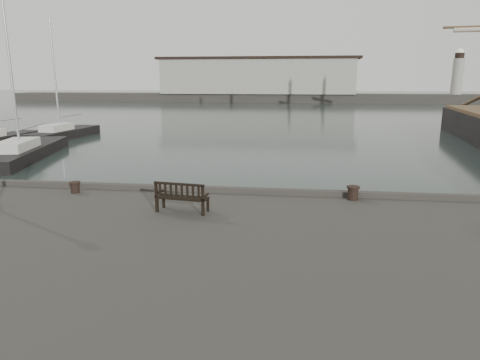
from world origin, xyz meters
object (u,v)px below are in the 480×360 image
Objects in this scene: bench at (182,203)px; bollard_left at (75,187)px; bollard_right at (353,193)px; yacht_c at (24,155)px; yacht_d at (64,136)px.

bench reaches higher than bollard_left.
bench is at bearing -21.36° from bollard_left.
bench is 5.48m from bollard_right.
yacht_c is at bearing 142.92° from bench.
bench reaches higher than bollard_right.
bollard_right reaches higher than bollard_left.
bollard_right is at bearing -40.43° from yacht_d.
yacht_d reaches higher than bollard_right.
bollard_right is at bearing 2.05° from bollard_left.
bollard_left is 9.32m from bollard_right.
yacht_d is (-23.37, 23.65, -1.55)m from bollard_right.
bollard_left is at bearing -177.95° from bollard_right.
yacht_c reaches higher than yacht_d.
bollard_right is (9.32, 0.33, 0.03)m from bollard_left.
bollard_left is at bearing -54.71° from yacht_d.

